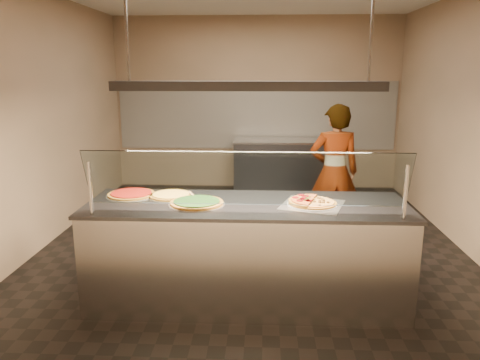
{
  "coord_description": "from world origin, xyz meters",
  "views": [
    {
      "loc": [
        0.13,
        -5.38,
        2.08
      ],
      "look_at": [
        -0.1,
        -0.88,
        1.02
      ],
      "focal_mm": 35.0,
      "sensor_mm": 36.0,
      "label": 1
    }
  ],
  "objects_px": {
    "pizza_spatula": "(197,195)",
    "worker": "(334,172)",
    "pizza_cheese": "(171,195)",
    "pizza_spinach": "(197,203)",
    "serving_counter": "(247,252)",
    "pizza_tomato": "(131,194)",
    "half_pizza_sausage": "(324,202)",
    "heat_lamp_housing": "(247,86)",
    "sneeze_guard": "(246,179)",
    "prep_table": "(278,166)",
    "perforated_tray": "(312,204)",
    "half_pizza_pepperoni": "(301,201)"
  },
  "relations": [
    {
      "from": "pizza_tomato",
      "to": "worker",
      "type": "xyz_separation_m",
      "value": [
        2.12,
        1.56,
        -0.1
      ]
    },
    {
      "from": "half_pizza_pepperoni",
      "to": "pizza_tomato",
      "type": "relative_size",
      "value": 0.98
    },
    {
      "from": "pizza_spinach",
      "to": "prep_table",
      "type": "bearing_deg",
      "value": 78.18
    },
    {
      "from": "perforated_tray",
      "to": "worker",
      "type": "relative_size",
      "value": 0.37
    },
    {
      "from": "pizza_cheese",
      "to": "heat_lamp_housing",
      "type": "distance_m",
      "value": 1.25
    },
    {
      "from": "prep_table",
      "to": "heat_lamp_housing",
      "type": "height_order",
      "value": "heat_lamp_housing"
    },
    {
      "from": "pizza_tomato",
      "to": "worker",
      "type": "height_order",
      "value": "worker"
    },
    {
      "from": "perforated_tray",
      "to": "half_pizza_pepperoni",
      "type": "xyz_separation_m",
      "value": [
        -0.1,
        0.0,
        0.03
      ]
    },
    {
      "from": "serving_counter",
      "to": "prep_table",
      "type": "height_order",
      "value": "same"
    },
    {
      "from": "half_pizza_sausage",
      "to": "pizza_spatula",
      "type": "height_order",
      "value": "half_pizza_sausage"
    },
    {
      "from": "serving_counter",
      "to": "heat_lamp_housing",
      "type": "height_order",
      "value": "heat_lamp_housing"
    },
    {
      "from": "worker",
      "to": "heat_lamp_housing",
      "type": "xyz_separation_m",
      "value": [
        -1.03,
        -1.77,
        1.11
      ]
    },
    {
      "from": "pizza_tomato",
      "to": "pizza_cheese",
      "type": "bearing_deg",
      "value": -4.12
    },
    {
      "from": "half_pizza_sausage",
      "to": "pizza_spatula",
      "type": "xyz_separation_m",
      "value": [
        -1.14,
        0.19,
        0.0
      ]
    },
    {
      "from": "pizza_spinach",
      "to": "pizza_cheese",
      "type": "distance_m",
      "value": 0.37
    },
    {
      "from": "pizza_cheese",
      "to": "worker",
      "type": "distance_m",
      "value": 2.36
    },
    {
      "from": "sneeze_guard",
      "to": "heat_lamp_housing",
      "type": "relative_size",
      "value": 1.13
    },
    {
      "from": "pizza_spatula",
      "to": "worker",
      "type": "relative_size",
      "value": 0.15
    },
    {
      "from": "pizza_cheese",
      "to": "heat_lamp_housing",
      "type": "xyz_separation_m",
      "value": [
        0.71,
        -0.18,
        1.01
      ]
    },
    {
      "from": "sneeze_guard",
      "to": "perforated_tray",
      "type": "height_order",
      "value": "sneeze_guard"
    },
    {
      "from": "pizza_tomato",
      "to": "half_pizza_pepperoni",
      "type": "bearing_deg",
      "value": -8.71
    },
    {
      "from": "heat_lamp_housing",
      "to": "prep_table",
      "type": "bearing_deg",
      "value": 84.24
    },
    {
      "from": "sneeze_guard",
      "to": "pizza_tomato",
      "type": "height_order",
      "value": "sneeze_guard"
    },
    {
      "from": "pizza_spatula",
      "to": "worker",
      "type": "bearing_deg",
      "value": 47.1
    },
    {
      "from": "half_pizza_pepperoni",
      "to": "worker",
      "type": "relative_size",
      "value": 0.27
    },
    {
      "from": "heat_lamp_housing",
      "to": "pizza_tomato",
      "type": "bearing_deg",
      "value": 169.08
    },
    {
      "from": "pizza_spinach",
      "to": "heat_lamp_housing",
      "type": "bearing_deg",
      "value": 7.74
    },
    {
      "from": "half_pizza_pepperoni",
      "to": "pizza_tomato",
      "type": "distance_m",
      "value": 1.59
    },
    {
      "from": "worker",
      "to": "perforated_tray",
      "type": "bearing_deg",
      "value": 72.25
    },
    {
      "from": "perforated_tray",
      "to": "prep_table",
      "type": "xyz_separation_m",
      "value": [
        -0.17,
        3.97,
        -0.47
      ]
    },
    {
      "from": "serving_counter",
      "to": "pizza_cheese",
      "type": "height_order",
      "value": "pizza_cheese"
    },
    {
      "from": "half_pizza_sausage",
      "to": "pizza_spinach",
      "type": "bearing_deg",
      "value": -178.37
    },
    {
      "from": "heat_lamp_housing",
      "to": "serving_counter",
      "type": "bearing_deg",
      "value": 0.0
    },
    {
      "from": "half_pizza_sausage",
      "to": "pizza_spatula",
      "type": "relative_size",
      "value": 1.84
    },
    {
      "from": "prep_table",
      "to": "perforated_tray",
      "type": "bearing_deg",
      "value": -87.49
    },
    {
      "from": "perforated_tray",
      "to": "half_pizza_pepperoni",
      "type": "bearing_deg",
      "value": 179.43
    },
    {
      "from": "pizza_cheese",
      "to": "serving_counter",
      "type": "bearing_deg",
      "value": -14.48
    },
    {
      "from": "half_pizza_sausage",
      "to": "heat_lamp_housing",
      "type": "bearing_deg",
      "value": 177.59
    },
    {
      "from": "perforated_tray",
      "to": "pizza_spatula",
      "type": "distance_m",
      "value": 1.06
    },
    {
      "from": "pizza_spatula",
      "to": "serving_counter",
      "type": "bearing_deg",
      "value": -18.86
    },
    {
      "from": "pizza_tomato",
      "to": "prep_table",
      "type": "height_order",
      "value": "pizza_tomato"
    },
    {
      "from": "worker",
      "to": "heat_lamp_housing",
      "type": "distance_m",
      "value": 2.33
    },
    {
      "from": "heat_lamp_housing",
      "to": "worker",
      "type": "bearing_deg",
      "value": 59.92
    },
    {
      "from": "prep_table",
      "to": "half_pizza_sausage",
      "type": "bearing_deg",
      "value": -86.07
    },
    {
      "from": "pizza_cheese",
      "to": "worker",
      "type": "xyz_separation_m",
      "value": [
        1.74,
        1.59,
        -0.1
      ]
    },
    {
      "from": "half_pizza_sausage",
      "to": "heat_lamp_housing",
      "type": "xyz_separation_m",
      "value": [
        -0.67,
        0.03,
        0.99
      ]
    },
    {
      "from": "sneeze_guard",
      "to": "worker",
      "type": "height_order",
      "value": "worker"
    },
    {
      "from": "pizza_cheese",
      "to": "pizza_spinach",
      "type": "bearing_deg",
      "value": -41.79
    },
    {
      "from": "pizza_spinach",
      "to": "pizza_tomato",
      "type": "distance_m",
      "value": 0.71
    },
    {
      "from": "serving_counter",
      "to": "pizza_spinach",
      "type": "xyz_separation_m",
      "value": [
        -0.44,
        -0.06,
        0.48
      ]
    }
  ]
}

